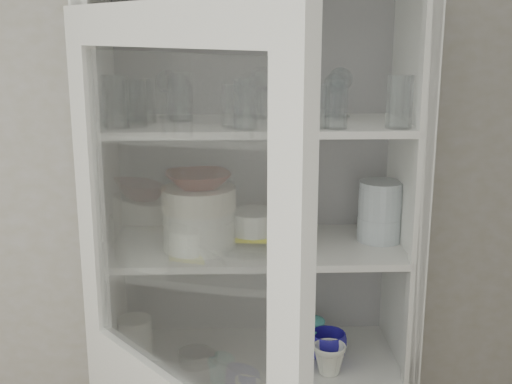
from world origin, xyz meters
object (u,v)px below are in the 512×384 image
(mug_teal, at_px, (306,338))
(white_ramekin, at_px, (254,222))
(goblet_1, at_px, (262,90))
(cream_bowl, at_px, (199,199))
(goblet_3, at_px, (340,90))
(mug_blue, at_px, (328,347))
(plate_stack_back, at_px, (204,218))
(measuring_cups, at_px, (195,357))
(yellow_trivet, at_px, (254,234))
(terracotta_bowl, at_px, (198,180))
(pantry_cabinet, at_px, (255,324))
(plate_stack_front, at_px, (199,229))
(goblet_2, at_px, (334,93))
(white_canister, at_px, (135,337))
(glass_platter, at_px, (254,238))
(mug_white, at_px, (329,359))
(teal_jar, at_px, (313,334))
(grey_bowl_stack, at_px, (380,211))
(goblet_0, at_px, (168,92))

(mug_teal, bearing_deg, white_ramekin, 166.97)
(goblet_1, distance_m, cream_bowl, 0.41)
(goblet_3, xyz_separation_m, mug_blue, (-0.04, -0.14, -0.84))
(goblet_1, xyz_separation_m, mug_teal, (0.15, -0.06, -0.85))
(plate_stack_back, bearing_deg, measuring_cups, -98.68)
(yellow_trivet, bearing_deg, terracotta_bowl, -161.68)
(pantry_cabinet, relative_size, plate_stack_front, 9.11)
(goblet_3, distance_m, terracotta_bowl, 0.55)
(goblet_1, distance_m, goblet_2, 0.24)
(white_ramekin, bearing_deg, white_canister, -177.91)
(cream_bowl, height_order, glass_platter, cream_bowl)
(cream_bowl, relative_size, mug_teal, 2.52)
(plate_stack_back, height_order, terracotta_bowl, terracotta_bowl)
(goblet_3, relative_size, mug_white, 1.67)
(goblet_3, height_order, teal_jar, goblet_3)
(cream_bowl, xyz_separation_m, grey_bowl_stack, (0.59, 0.06, -0.06))
(pantry_cabinet, height_order, white_ramekin, pantry_cabinet)
(glass_platter, xyz_separation_m, white_ramekin, (0.00, 0.00, 0.06))
(pantry_cabinet, height_order, measuring_cups, pantry_cabinet)
(goblet_1, relative_size, plate_stack_back, 0.86)
(mug_white, bearing_deg, terracotta_bowl, 153.98)
(yellow_trivet, bearing_deg, goblet_1, 69.21)
(glass_platter, bearing_deg, cream_bowl, -161.68)
(measuring_cups, bearing_deg, goblet_0, 117.01)
(plate_stack_back, distance_m, terracotta_bowl, 0.25)
(goblet_0, distance_m, mug_teal, 0.96)
(terracotta_bowl, distance_m, grey_bowl_stack, 0.61)
(goblet_2, xyz_separation_m, white_canister, (-0.67, -0.12, -0.81))
(goblet_3, height_order, mug_blue, goblet_3)
(yellow_trivet, bearing_deg, grey_bowl_stack, -0.28)
(goblet_3, distance_m, yellow_trivet, 0.55)
(cream_bowl, xyz_separation_m, white_canister, (-0.23, 0.04, -0.49))
(pantry_cabinet, relative_size, white_canister, 15.56)
(goblet_2, relative_size, teal_jar, 1.61)
(glass_platter, height_order, white_ramekin, white_ramekin)
(goblet_3, distance_m, mug_white, 0.87)
(goblet_3, relative_size, mug_teal, 1.90)
(cream_bowl, xyz_separation_m, yellow_trivet, (0.18, 0.06, -0.14))
(glass_platter, bearing_deg, mug_teal, 2.62)
(mug_teal, bearing_deg, white_canister, 166.60)
(goblet_0, distance_m, yellow_trivet, 0.54)
(goblet_3, xyz_separation_m, plate_stack_front, (-0.46, -0.13, -0.43))
(goblet_3, bearing_deg, goblet_0, 179.70)
(pantry_cabinet, xyz_separation_m, goblet_1, (0.02, 0.02, 0.81))
(cream_bowl, xyz_separation_m, terracotta_bowl, (0.00, 0.00, 0.06))
(white_ramekin, bearing_deg, glass_platter, 0.00)
(terracotta_bowl, bearing_deg, goblet_1, 32.08)
(teal_jar, bearing_deg, measuring_cups, -165.29)
(grey_bowl_stack, relative_size, mug_teal, 2.15)
(goblet_3, relative_size, cream_bowl, 0.75)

